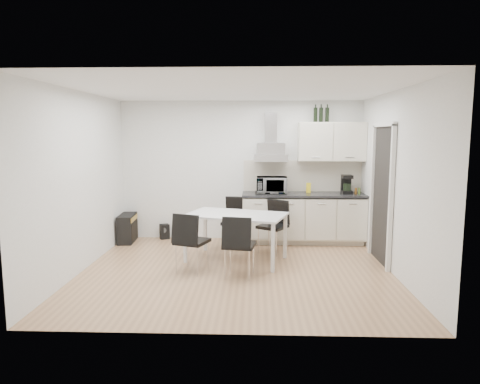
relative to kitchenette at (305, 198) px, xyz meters
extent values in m
plane|color=tan|center=(-1.19, -1.73, -0.83)|extent=(4.50, 4.50, 0.00)
cube|color=white|center=(-1.19, 0.27, 0.47)|extent=(4.50, 0.10, 2.60)
cube|color=white|center=(-1.19, -3.73, 0.47)|extent=(4.50, 0.10, 2.60)
cube|color=white|center=(-3.44, -1.73, 0.47)|extent=(0.10, 4.00, 2.60)
cube|color=white|center=(1.06, -1.73, 0.47)|extent=(0.10, 4.00, 2.60)
plane|color=white|center=(-1.19, -1.73, 1.77)|extent=(4.50, 4.50, 0.00)
cube|color=white|center=(1.02, -1.18, 0.22)|extent=(0.08, 1.04, 2.10)
cube|color=beige|center=(-0.04, 0.01, -0.78)|extent=(2.16, 0.52, 0.10)
cube|color=silver|center=(-0.04, -0.03, -0.35)|extent=(2.20, 0.60, 0.76)
cube|color=#242426|center=(-0.04, -0.04, 0.07)|extent=(2.22, 0.64, 0.04)
cube|color=beige|center=(-0.04, 0.25, 0.38)|extent=(2.20, 0.02, 0.58)
cube|color=silver|center=(0.46, 0.09, 1.02)|extent=(1.20, 0.35, 0.70)
cube|color=silver|center=(-0.64, 0.05, 0.82)|extent=(0.60, 0.46, 0.30)
cube|color=silver|center=(-0.64, 0.16, 1.27)|extent=(0.22, 0.20, 0.55)
imported|color=silver|center=(-0.61, -0.05, 0.27)|extent=(0.55, 0.32, 0.37)
cube|color=yellow|center=(0.06, 0.07, 0.18)|extent=(0.08, 0.04, 0.18)
cylinder|color=brown|center=(0.89, -0.08, 0.14)|extent=(0.04, 0.04, 0.11)
cylinder|color=#4C6626|center=(0.95, -0.08, 0.14)|extent=(0.04, 0.04, 0.11)
cylinder|color=black|center=(0.16, 0.09, 1.53)|extent=(0.07, 0.07, 0.32)
cylinder|color=black|center=(0.26, 0.09, 1.53)|extent=(0.07, 0.07, 0.32)
cylinder|color=black|center=(0.37, 0.09, 1.53)|extent=(0.07, 0.07, 0.32)
cube|color=white|center=(-1.21, -1.20, -0.10)|extent=(1.69, 1.26, 0.03)
cube|color=white|center=(-1.99, -1.35, -0.47)|extent=(0.06, 0.06, 0.72)
cube|color=white|center=(-0.65, -1.77, -0.47)|extent=(0.06, 0.06, 0.72)
cube|color=white|center=(-1.77, -0.63, -0.47)|extent=(0.06, 0.06, 0.72)
cube|color=white|center=(-0.43, -1.05, -0.47)|extent=(0.06, 0.06, 0.72)
cube|color=black|center=(-3.29, -0.08, -0.57)|extent=(0.30, 0.63, 0.51)
cube|color=gold|center=(-3.15, -0.08, -0.39)|extent=(0.05, 0.55, 0.08)
cube|color=black|center=(-2.65, 0.17, -0.69)|extent=(0.22, 0.21, 0.28)
camera|label=1|loc=(-0.91, -7.77, 1.15)|focal=32.00mm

